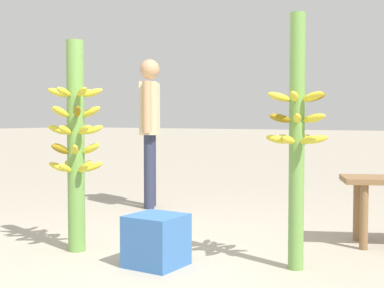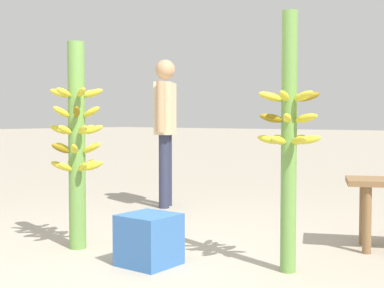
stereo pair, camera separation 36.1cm
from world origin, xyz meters
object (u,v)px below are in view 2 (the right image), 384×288
object	(u,v)px
banana_stalk_left	(77,141)
banana_stalk_center	(289,136)
vendor_person	(165,119)
produce_crate	(149,240)

from	to	relation	value
banana_stalk_left	banana_stalk_center	distance (m)	1.53
vendor_person	produce_crate	distance (m)	2.38
banana_stalk_left	banana_stalk_center	world-z (taller)	banana_stalk_center
banana_stalk_center	vendor_person	xyz separation A→B (m)	(-2.15, 1.38, 0.10)
banana_stalk_left	vendor_person	bearing A→B (deg)	110.76
banana_stalk_center	vendor_person	distance (m)	2.56
banana_stalk_left	vendor_person	world-z (taller)	vendor_person
vendor_person	banana_stalk_left	bearing A→B (deg)	-8.75
banana_stalk_left	vendor_person	xyz separation A→B (m)	(-0.67, 1.77, 0.16)
banana_stalk_left	produce_crate	distance (m)	0.93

